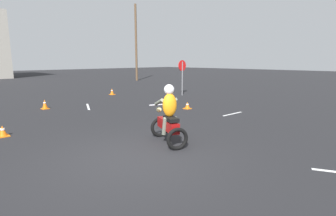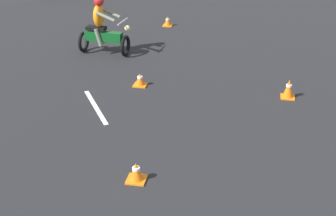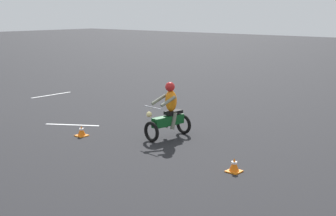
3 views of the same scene
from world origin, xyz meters
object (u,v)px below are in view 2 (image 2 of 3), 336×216
object	(u,v)px
traffic_cone_near_right	(168,21)
traffic_cone_mid_left	(289,89)
motorcycle_rider_background	(102,29)
traffic_cone_mid_center	(136,172)
traffic_cone_far_center	(140,80)

from	to	relation	value
traffic_cone_near_right	traffic_cone_mid_left	distance (m)	6.51
motorcycle_rider_background	traffic_cone_mid_left	size ratio (longest dim) A/B	3.67
traffic_cone_near_right	traffic_cone_mid_center	distance (m)	9.21
motorcycle_rider_background	traffic_cone_far_center	bearing A→B (deg)	43.37
traffic_cone_mid_center	motorcycle_rider_background	bearing A→B (deg)	112.64
traffic_cone_near_right	motorcycle_rider_background	bearing A→B (deg)	-112.35
traffic_cone_mid_center	traffic_cone_far_center	bearing A→B (deg)	102.95
traffic_cone_near_right	traffic_cone_far_center	bearing A→B (deg)	-86.59
motorcycle_rider_background	traffic_cone_mid_center	world-z (taller)	motorcycle_rider_background
traffic_cone_mid_center	traffic_cone_mid_left	size ratio (longest dim) A/B	0.75
traffic_cone_far_center	traffic_cone_mid_center	bearing A→B (deg)	-77.05
motorcycle_rider_background	traffic_cone_far_center	world-z (taller)	motorcycle_rider_background
traffic_cone_mid_left	traffic_cone_far_center	size ratio (longest dim) A/B	1.41
traffic_cone_mid_center	traffic_cone_far_center	size ratio (longest dim) A/B	1.06
traffic_cone_near_right	traffic_cone_far_center	size ratio (longest dim) A/B	1.04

